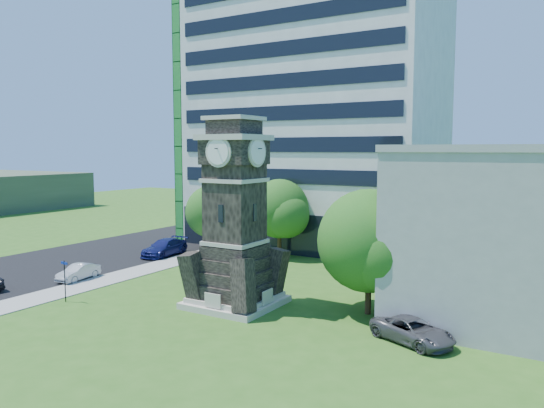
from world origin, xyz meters
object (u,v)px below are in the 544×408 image
Objects in this scene: car_street_mid at (78,272)px; street_sign at (65,276)px; car_street_north at (164,248)px; clock_tower at (235,225)px; car_east_lot at (413,331)px; park_bench at (226,304)px.

street_sign reaches higher than car_street_mid.
car_street_mid is 0.69× the size of car_street_north.
clock_tower is at bearing 31.29° from street_sign.
clock_tower reaches higher than car_east_lot.
clock_tower is 3.29× the size of car_street_mid.
street_sign is (-22.06, -4.50, 1.11)m from car_east_lot.
car_east_lot is (11.88, -0.74, -4.63)m from clock_tower.
car_street_north is 19.32m from park_bench.
car_east_lot is (26.31, 0.02, 0.03)m from car_street_mid.
street_sign is at bearing -152.74° from clock_tower.
street_sign is at bearing 125.27° from car_east_lot.
car_street_mid is at bearing 113.78° from car_east_lot.
car_street_north is 1.16× the size of car_east_lot.
car_street_mid is at bearing -176.97° from clock_tower.
clock_tower is 11.98m from street_sign.
car_street_mid is at bearing 137.48° from street_sign.
car_street_mid reaches higher than park_bench.
park_bench is (14.81, -0.79, -0.11)m from car_street_mid.
car_east_lot is 22.54m from street_sign.
clock_tower is at bearing 110.16° from car_east_lot.
clock_tower is 6.59× the size of park_bench.
car_street_mid is 6.28m from street_sign.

